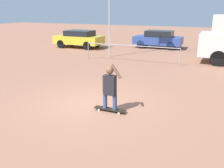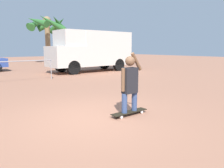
# 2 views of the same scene
# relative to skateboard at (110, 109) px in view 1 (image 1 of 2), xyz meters

# --- Properties ---
(ground_plane) EXTENTS (80.00, 80.00, 0.00)m
(ground_plane) POSITION_rel_skateboard_xyz_m (-0.86, 0.40, -0.08)
(ground_plane) COLOR #A36B51
(skateboard) EXTENTS (1.07, 0.24, 0.09)m
(skateboard) POSITION_rel_skateboard_xyz_m (0.00, 0.00, 0.00)
(skateboard) COLOR black
(skateboard) RESTS_ON ground_plane
(person_skateboarder) EXTENTS (0.67, 0.25, 1.51)m
(person_skateboarder) POSITION_rel_skateboard_xyz_m (-0.00, -0.00, 0.81)
(person_skateboarder) COLOR #384C7A
(person_skateboarder) RESTS_ON skateboard
(parked_car_blue) EXTENTS (3.97, 1.76, 1.45)m
(parked_car_blue) POSITION_rel_skateboard_xyz_m (-1.79, 14.00, 0.69)
(parked_car_blue) COLOR black
(parked_car_blue) RESTS_ON ground_plane
(parked_car_yellow) EXTENTS (4.05, 1.84, 1.44)m
(parked_car_yellow) POSITION_rel_skateboard_xyz_m (-7.97, 11.50, 0.70)
(parked_car_yellow) COLOR black
(parked_car_yellow) RESTS_ON ground_plane
(plaza_railing_segment) EXTENTS (5.95, 0.05, 1.08)m
(plaza_railing_segment) POSITION_rel_skateboard_xyz_m (-1.92, 7.47, 0.86)
(plaza_railing_segment) COLOR #99999E
(plaza_railing_segment) RESTS_ON ground_plane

